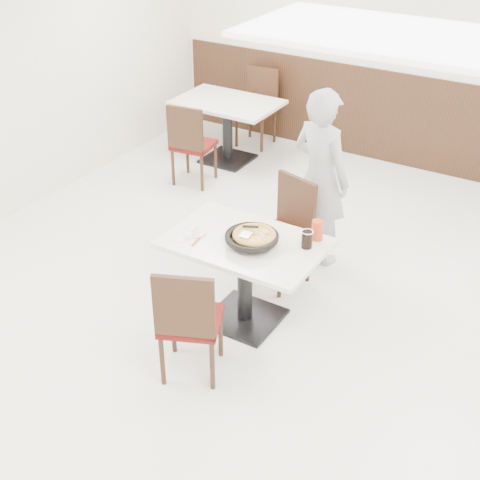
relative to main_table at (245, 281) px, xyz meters
The scene contains 20 objects.
floor 0.39m from the main_table, 88.05° to the left, with size 7.00×7.00×0.00m, color beige.
wall_back 3.75m from the main_table, 89.94° to the left, with size 6.00×0.04×2.80m, color silver.
wainscot_back 3.59m from the main_table, 89.94° to the left, with size 5.90×0.03×1.10m, color black.
fluo_panel_b 3.16m from the main_table, 42.85° to the right, with size 1.20×0.60×0.02m, color white.
main_table is the anchor object (origin of this frame).
chair_near 0.72m from the main_table, 91.68° to the right, with size 0.42×0.42×0.95m, color black, non-canonical shape.
chair_far 0.65m from the main_table, 92.80° to the left, with size 0.42×0.42×0.95m, color black, non-canonical shape.
trivet 0.39m from the main_table, ahead, with size 0.12×0.12×0.04m, color black.
pizza_pan 0.42m from the main_table, 19.72° to the right, with size 0.34×0.34×0.01m, color black.
pizza 0.44m from the main_table, ahead, with size 0.29×0.29×0.02m, color gold.
pizza_server 0.47m from the main_table, 56.58° to the right, with size 0.08×0.10×0.00m, color silver.
napkin 0.57m from the main_table, 154.38° to the right, with size 0.18×0.18×0.00m, color silver.
side_plate 0.56m from the main_table, 164.30° to the right, with size 0.17×0.17×0.01m, color silver.
fork 0.57m from the main_table, 156.02° to the right, with size 0.01×0.16×0.00m, color silver.
cola_glass 0.64m from the main_table, 19.99° to the left, with size 0.08×0.08×0.13m, color black.
red_cup 0.71m from the main_table, 33.69° to the left, with size 0.09×0.09×0.16m, color #AC3512.
diner_person 1.26m from the main_table, 86.56° to the left, with size 0.60×0.39×1.63m, color #9F9EA2.
bg_table_left 3.17m from the main_table, 124.61° to the left, with size 1.20×0.80×0.75m, color beige, non-canonical shape.
bg_chair_left_near 2.63m from the main_table, 133.43° to the left, with size 0.42×0.42×0.95m, color black, non-canonical shape.
bg_chair_left_far 3.67m from the main_table, 118.68° to the left, with size 0.42×0.42×0.95m, color black, non-canonical shape.
Camera 1 is at (2.22, -3.86, 3.38)m, focal length 50.00 mm.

